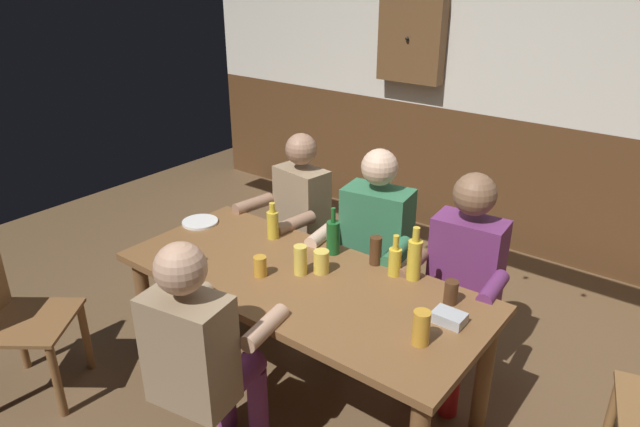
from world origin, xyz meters
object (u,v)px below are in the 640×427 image
(pint_glass_4, at_px, (300,260))
(pint_glass_2, at_px, (421,328))
(pint_glass_1, at_px, (376,251))
(dining_table, at_px, (300,295))
(pint_glass_5, at_px, (260,266))
(table_candle, at_px, (195,256))
(wall_dart_cabinet, at_px, (412,38))
(chair_empty_near_right, at_px, (12,317))
(pint_glass_3, at_px, (451,292))
(pint_glass_0, at_px, (321,262))
(person_2, at_px, (461,274))
(bottle_1, at_px, (395,260))
(condiment_caddy, at_px, (449,318))
(plate_0, at_px, (199,222))
(person_3, at_px, (202,350))
(person_1, at_px, (371,242))
(bottle_2, at_px, (414,258))
(person_0, at_px, (293,219))
(bottle_3, at_px, (273,224))
(bottle_0, at_px, (333,237))

(pint_glass_4, bearing_deg, pint_glass_2, -10.52)
(pint_glass_1, bearing_deg, dining_table, -121.83)
(pint_glass_2, relative_size, pint_glass_5, 1.45)
(table_candle, bearing_deg, wall_dart_cabinet, 94.30)
(chair_empty_near_right, bearing_deg, pint_glass_3, 84.34)
(chair_empty_near_right, xyz_separation_m, pint_glass_0, (1.26, 1.02, 0.31))
(pint_glass_3, bearing_deg, person_2, 107.11)
(dining_table, distance_m, bottle_1, 0.51)
(dining_table, distance_m, person_2, 0.86)
(condiment_caddy, xyz_separation_m, pint_glass_2, (-0.03, -0.21, 0.05))
(bottle_1, bearing_deg, pint_glass_5, -141.50)
(pint_glass_3, bearing_deg, plate_0, -175.50)
(person_3, relative_size, pint_glass_3, 10.53)
(person_2, height_order, pint_glass_0, person_2)
(dining_table, bearing_deg, pint_glass_5, -148.82)
(person_2, distance_m, pint_glass_5, 1.06)
(person_2, distance_m, condiment_caddy, 0.57)
(person_1, bearing_deg, wall_dart_cabinet, -74.68)
(bottle_2, bearing_deg, condiment_caddy, -37.52)
(chair_empty_near_right, distance_m, pint_glass_0, 1.65)
(condiment_caddy, height_order, pint_glass_3, pint_glass_3)
(pint_glass_0, distance_m, pint_glass_4, 0.11)
(person_0, distance_m, person_3, 1.40)
(dining_table, xyz_separation_m, bottle_3, (-0.41, 0.25, 0.19))
(condiment_caddy, bearing_deg, person_0, 158.33)
(pint_glass_0, bearing_deg, person_1, 94.22)
(pint_glass_4, bearing_deg, table_candle, -153.49)
(plate_0, bearing_deg, bottle_3, 14.93)
(pint_glass_0, bearing_deg, person_0, 140.27)
(pint_glass_4, relative_size, pint_glass_5, 1.47)
(bottle_3, bearing_deg, pint_glass_1, 9.09)
(bottle_0, bearing_deg, person_0, 149.80)
(pint_glass_0, bearing_deg, dining_table, -114.41)
(bottle_2, height_order, pint_glass_4, bottle_2)
(condiment_caddy, distance_m, pint_glass_3, 0.16)
(person_2, relative_size, plate_0, 5.59)
(table_candle, relative_size, pint_glass_4, 0.52)
(person_2, distance_m, table_candle, 1.40)
(condiment_caddy, xyz_separation_m, plate_0, (-1.65, 0.02, -0.02))
(bottle_2, distance_m, pint_glass_1, 0.23)
(bottle_0, bearing_deg, person_1, 83.54)
(person_3, xyz_separation_m, chair_empty_near_right, (-1.20, -0.26, -0.19))
(table_candle, distance_m, bottle_3, 0.49)
(person_2, height_order, pint_glass_1, person_2)
(person_1, bearing_deg, plate_0, 21.34)
(person_2, distance_m, person_3, 1.41)
(pint_glass_1, bearing_deg, person_1, 125.83)
(bottle_1, height_order, pint_glass_4, bottle_1)
(plate_0, height_order, pint_glass_5, pint_glass_5)
(chair_empty_near_right, xyz_separation_m, pint_glass_5, (1.04, 0.80, 0.30))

